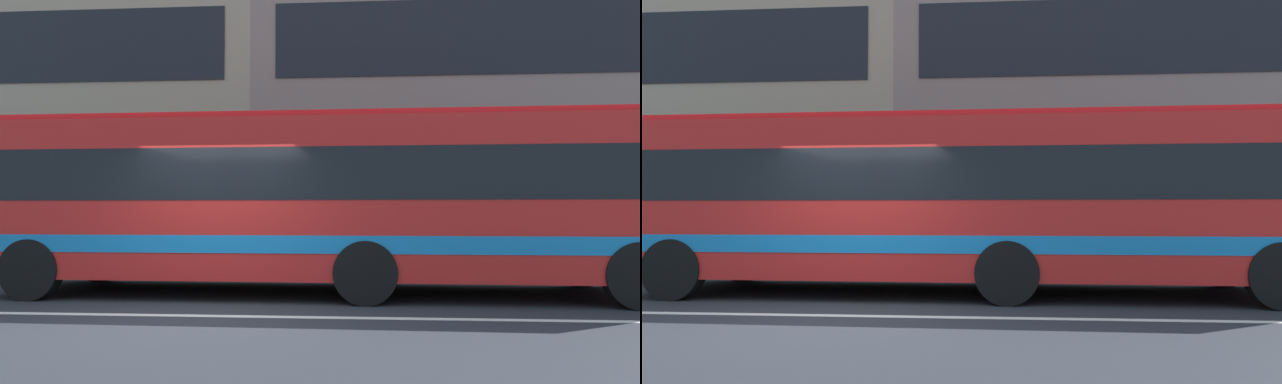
% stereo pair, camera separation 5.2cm
% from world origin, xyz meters
% --- Properties ---
extents(ground_plane, '(160.00, 160.00, 0.00)m').
position_xyz_m(ground_plane, '(0.00, 0.00, 0.00)').
color(ground_plane, '#2A2D34').
extents(lane_centre_line, '(60.00, 0.16, 0.01)m').
position_xyz_m(lane_centre_line, '(0.00, 0.00, 0.00)').
color(lane_centre_line, silver).
rests_on(lane_centre_line, ground_plane).
extents(hedge_row_far, '(20.91, 1.10, 1.17)m').
position_xyz_m(hedge_row_far, '(-2.41, 5.85, 0.59)').
color(hedge_row_far, '#245728').
rests_on(hedge_row_far, ground_plane).
extents(apartment_block_left, '(20.11, 8.96, 11.63)m').
position_xyz_m(apartment_block_left, '(-11.23, 13.88, 5.82)').
color(apartment_block_left, tan).
rests_on(apartment_block_left, ground_plane).
extents(apartment_block_right, '(20.31, 8.96, 11.66)m').
position_xyz_m(apartment_block_right, '(8.99, 13.88, 5.83)').
color(apartment_block_right, gray).
rests_on(apartment_block_right, ground_plane).
extents(transit_bus, '(11.55, 2.87, 3.08)m').
position_xyz_m(transit_bus, '(1.65, 2.27, 1.70)').
color(transit_bus, red).
rests_on(transit_bus, ground_plane).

